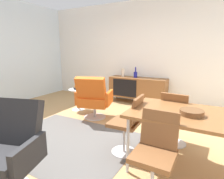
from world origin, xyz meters
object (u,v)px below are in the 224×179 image
Objects in this scene: wooden_bowl_on_table at (192,112)px; dining_chair_front_left at (155,151)px; dining_chair_back_left at (175,117)px; dining_table at (200,118)px; lounge_chair_red at (94,98)px; vase_sculptural_dark at (123,73)px; armchair_black_shell at (6,148)px; vase_cobalt at (135,74)px; fruit_bowl at (77,88)px; sideboard at (137,88)px; dining_chair_near_window at (128,122)px; side_table_round at (78,97)px.

wooden_bowl_on_table is 0.63m from dining_chair_front_left.
dining_chair_back_left and dining_chair_front_left have the same top height.
dining_chair_front_left reaches higher than wooden_bowl_on_table.
lounge_chair_red is (-2.10, 0.93, -0.23)m from dining_table.
vase_sculptural_dark is 0.24× the size of armchair_black_shell.
vase_cobalt reaches higher than dining_chair_back_left.
dining_chair_back_left reaches higher than fruit_bowl.
vase_sculptural_dark is 3.34m from dining_table.
lounge_chair_red is (-1.75, 0.37, -0.00)m from dining_chair_back_left.
fruit_bowl is at bearing -128.53° from vase_cobalt.
sideboard is 0.38m from vase_cobalt.
wooden_bowl_on_table is 0.30× the size of dining_chair_near_window.
fruit_bowl is at bearing 154.11° from wooden_bowl_on_table.
side_table_round is (-1.08, -1.27, -0.12)m from sideboard.
wooden_bowl_on_table is at bearing 62.14° from dining_chair_front_left.
armchair_black_shell is (0.44, -3.76, -0.37)m from vase_sculptural_dark.
dining_chair_back_left reaches higher than side_table_round.
vase_cobalt is at bearing 178.44° from sideboard.
dining_chair_front_left is at bearing -89.74° from dining_chair_back_left.
armchair_black_shell is at bearing -80.26° from lounge_chair_red.
lounge_chair_red is at bearing 139.72° from dining_chair_front_left.
lounge_chair_red is at bearing 168.09° from dining_chair_back_left.
vase_cobalt is 0.18× the size of dining_table.
armchair_black_shell reaches higher than dining_chair_front_left.
fruit_bowl is (-0.63, -1.28, -0.27)m from vase_sculptural_dark.
vase_sculptural_dark is at bearing 120.61° from dining_chair_front_left.
armchair_black_shell is (-0.01, -3.76, 0.03)m from sideboard.
sideboard is 1.68m from fruit_bowl.
fruit_bowl is at bearing -149.67° from side_table_round.
dining_chair_near_window is (0.90, -2.53, -0.34)m from vase_cobalt.
dining_chair_near_window reaches higher than dining_table.
dining_chair_back_left is 1.00× the size of dining_chair_near_window.
dining_chair_front_left reaches higher than side_table_round.
fruit_bowl is (-2.45, 0.70, 0.09)m from dining_chair_back_left.
wooden_bowl_on_table is (1.70, -2.60, -0.04)m from vase_cobalt.
vase_sculptural_dark is 0.89× the size of wooden_bowl_on_table.
vase_sculptural_dark reaches higher than dining_chair_near_window.
fruit_bowl is (-0.00, -0.00, 0.24)m from side_table_round.
dining_table is 3.10m from side_table_round.
vase_cobalt is at bearing 126.05° from dining_chair_back_left.
dining_chair_front_left is (1.83, -3.09, -0.37)m from vase_sculptural_dark.
sideboard is at bearing 108.23° from dining_chair_near_window.
dining_chair_back_left is (-0.27, 0.62, -0.30)m from wooden_bowl_on_table.
dining_chair_back_left is 1.65× the size of side_table_round.
dining_table is 2.14m from armchair_black_shell.
dining_chair_back_left reaches higher than sideboard.
armchair_black_shell is (-1.38, -1.79, -0.00)m from dining_chair_back_left.
wooden_bowl_on_table is at bearing -26.21° from lounge_chair_red.
dining_table is 2.31m from lounge_chair_red.
dining_chair_back_left is 2.55m from fruit_bowl.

